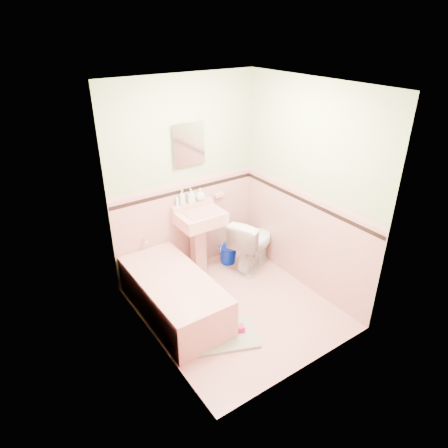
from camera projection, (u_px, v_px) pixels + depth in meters
floor at (236, 307)px, 4.68m from camera, size 2.20×2.20×0.00m
ceiling at (240, 85)px, 3.53m from camera, size 2.20×2.20×0.00m
wall_back at (185, 180)px, 4.91m from camera, size 2.50×0.00×2.50m
wall_front at (316, 259)px, 3.30m from camera, size 2.50×0.00×2.50m
wall_left at (149, 239)px, 3.60m from camera, size 0.00×2.50×2.50m
wall_right at (307, 191)px, 4.61m from camera, size 0.00×2.50×2.50m
wainscot_back at (188, 227)px, 5.20m from camera, size 2.00×0.00×2.00m
wainscot_front at (307, 319)px, 3.61m from camera, size 2.00×0.00×2.00m
wainscot_left at (155, 296)px, 3.91m from camera, size 0.00×2.20×2.20m
wainscot_right at (302, 240)px, 4.90m from camera, size 0.00×2.20×2.20m
accent_back at (186, 190)px, 4.96m from camera, size 2.00×0.00×2.00m
accent_front at (313, 271)px, 3.37m from camera, size 2.00×0.00×2.00m
accent_left at (152, 250)px, 3.67m from camera, size 0.00×2.20×2.20m
accent_right at (305, 201)px, 4.66m from camera, size 0.00×2.20×2.20m
cap_back at (186, 183)px, 4.91m from camera, size 2.00×0.00×2.00m
cap_front at (314, 261)px, 3.33m from camera, size 2.00×0.00×2.00m
cap_left at (151, 241)px, 3.63m from camera, size 0.00×2.20×2.20m
cap_right at (306, 193)px, 4.61m from camera, size 0.00×2.20×2.20m
bathtub at (174, 297)px, 4.50m from camera, size 0.70×1.50×0.45m
tub_faucet at (144, 240)px, 4.84m from camera, size 0.04×0.12×0.04m
sink at (200, 243)px, 5.13m from camera, size 0.57×0.48×0.89m
sink_faucet at (194, 204)px, 5.00m from camera, size 0.02×0.02×0.10m
medicine_cabinet at (188, 144)px, 4.71m from camera, size 0.38×0.04×0.47m
soap_dish at (219, 195)px, 5.26m from camera, size 0.13×0.07×0.04m
soap_bottle_left at (182, 198)px, 4.91m from camera, size 0.09×0.09×0.20m
soap_bottle_mid at (191, 196)px, 4.98m from camera, size 0.10×0.10×0.19m
soap_bottle_right at (200, 194)px, 5.05m from camera, size 0.16×0.16×0.16m
tube at (177, 202)px, 4.90m from camera, size 0.04×0.04×0.12m
toilet at (253, 243)px, 5.30m from camera, size 0.83×0.67×0.74m
bucket at (228, 254)px, 5.50m from camera, size 0.28×0.28×0.25m
bath_mat at (221, 335)px, 4.25m from camera, size 0.89×0.75×0.03m
shoe at (237, 329)px, 4.27m from camera, size 0.19×0.14×0.07m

